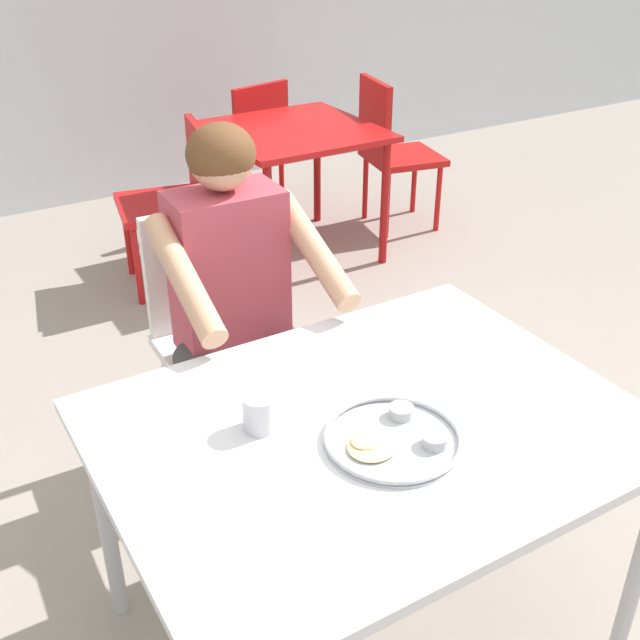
% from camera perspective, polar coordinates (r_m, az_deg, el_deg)
% --- Properties ---
extents(ground_plane, '(12.00, 12.00, 0.05)m').
position_cam_1_polar(ground_plane, '(2.39, 4.62, -21.40)').
color(ground_plane, gray).
extents(table_foreground, '(1.23, 0.94, 0.72)m').
position_cam_1_polar(table_foreground, '(1.88, 3.62, -9.03)').
color(table_foreground, silver).
rests_on(table_foreground, ground).
extents(thali_tray, '(0.32, 0.32, 0.03)m').
position_cam_1_polar(thali_tray, '(1.78, 5.42, -8.60)').
color(thali_tray, '#B7BABF').
rests_on(thali_tray, table_foreground).
extents(drinking_cup, '(0.08, 0.08, 0.09)m').
position_cam_1_polar(drinking_cup, '(1.79, -4.48, -6.72)').
color(drinking_cup, silver).
rests_on(drinking_cup, table_foreground).
extents(chair_foreground, '(0.43, 0.43, 0.89)m').
position_cam_1_polar(chair_foreground, '(2.67, -7.60, -0.16)').
color(chair_foreground, silver).
rests_on(chair_foreground, ground).
extents(diner_foreground, '(0.50, 0.56, 1.23)m').
position_cam_1_polar(diner_foreground, '(2.38, -5.84, 2.12)').
color(diner_foreground, '#3C3C3C').
rests_on(diner_foreground, ground).
extents(table_background_red, '(0.81, 0.82, 0.71)m').
position_cam_1_polar(table_background_red, '(4.18, -1.87, 12.75)').
color(table_background_red, '#B71414').
rests_on(table_background_red, ground).
extents(chair_red_left, '(0.50, 0.51, 0.81)m').
position_cam_1_polar(chair_red_left, '(3.95, -10.44, 9.15)').
color(chair_red_left, '#B51414').
rests_on(chair_red_left, ground).
extents(chair_red_right, '(0.48, 0.47, 0.88)m').
position_cam_1_polar(chair_red_right, '(4.60, 5.20, 12.66)').
color(chair_red_right, '#B11412').
rests_on(chair_red_right, ground).
extents(chair_red_far, '(0.49, 0.49, 0.82)m').
position_cam_1_polar(chair_red_far, '(4.79, -5.14, 13.08)').
color(chair_red_far, '#B51212').
rests_on(chair_red_far, ground).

